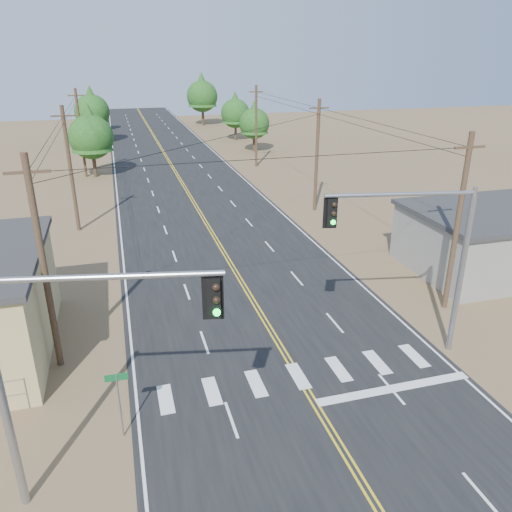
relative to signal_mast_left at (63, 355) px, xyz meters
name	(u,v)px	position (x,y,z in m)	size (l,w,h in m)	color
road	(208,226)	(9.07, 26.39, -5.57)	(15.00, 200.00, 0.02)	black
utility_pole_left_near	(43,265)	(-1.43, 8.39, -0.46)	(1.80, 0.30, 10.00)	#4C3826
utility_pole_left_mid	(71,169)	(-1.43, 28.39, -0.46)	(1.80, 0.30, 10.00)	#4C3826
utility_pole_left_far	(81,133)	(-1.43, 48.39, -0.46)	(1.80, 0.30, 10.00)	#4C3826
utility_pole_right_near	(458,223)	(19.57, 8.39, -0.46)	(1.80, 0.30, 10.00)	#4C3826
utility_pole_right_mid	(317,155)	(19.57, 28.39, -0.46)	(1.80, 0.30, 10.00)	#4C3826
utility_pole_right_far	(256,126)	(19.57, 48.39, -0.46)	(1.80, 0.30, 10.00)	#4C3826
signal_mast_left	(63,355)	(0.00, 0.00, 0.00)	(6.75, 1.69, 8.24)	gray
signal_mast_right	(425,246)	(15.15, 4.86, 0.00)	(6.74, 1.52, 8.24)	gray
street_sign	(119,395)	(1.27, 2.65, -3.67)	(0.84, 0.07, 2.84)	gray
tree_left_near	(90,132)	(-0.34, 47.99, -0.41)	(5.07, 5.07, 8.45)	#3F2D1E
tree_left_mid	(92,108)	(-0.68, 72.32, -0.07)	(5.40, 5.40, 9.00)	#3F2D1E
tree_left_far	(99,109)	(0.07, 87.13, -1.68)	(3.83, 3.83, 6.38)	#3F2D1E
tree_right_near	(254,120)	(22.16, 58.58, -1.08)	(4.41, 4.41, 7.36)	#3F2D1E
tree_right_mid	(235,110)	(21.95, 69.41, -0.77)	(4.72, 4.72, 7.86)	#3F2D1E
tree_right_far	(202,93)	(20.01, 89.31, 0.62)	(6.08, 6.08, 10.13)	#3F2D1E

